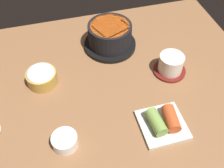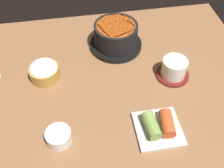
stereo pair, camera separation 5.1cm
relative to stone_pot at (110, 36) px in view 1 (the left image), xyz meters
The scene contains 6 objects.
dining_table 19.78cm from the stone_pot, 110.58° to the right, with size 100.00×76.00×2.00cm, color brown.
stone_pot is the anchor object (origin of this frame).
rice_bowl 26.86cm from the stone_pot, 156.02° to the right, with size 9.24×9.24×5.80cm.
tea_cup_with_saucer 22.86cm from the stone_pot, 48.14° to the right, with size 10.35×10.35×6.52cm.
kimchi_plate 35.95cm from the stone_pot, 81.66° to the right, with size 12.15×12.15×4.51cm.
side_bowl_near 40.11cm from the stone_pot, 121.71° to the right, with size 6.67×6.67×3.47cm.
Camera 1 is at (-11.57, -51.32, 64.18)cm, focal length 42.56 mm.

